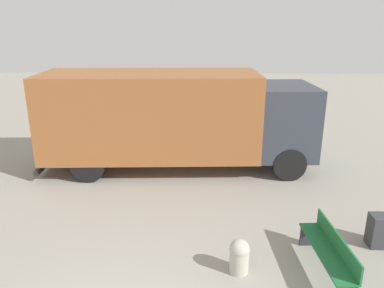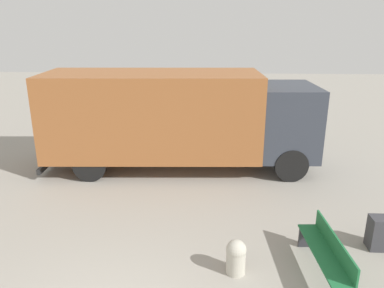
{
  "view_description": "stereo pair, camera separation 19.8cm",
  "coord_description": "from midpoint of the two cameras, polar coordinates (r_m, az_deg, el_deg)",
  "views": [
    {
      "loc": [
        1.36,
        -4.02,
        4.48
      ],
      "look_at": [
        1.15,
        4.63,
        1.63
      ],
      "focal_mm": 35.0,
      "sensor_mm": 36.0,
      "label": 1
    },
    {
      "loc": [
        1.56,
        -4.02,
        4.48
      ],
      "look_at": [
        1.15,
        4.63,
        1.63
      ],
      "focal_mm": 35.0,
      "sensor_mm": 36.0,
      "label": 2
    }
  ],
  "objects": [
    {
      "name": "delivery_truck",
      "position": [
        11.57,
        -3.12,
        4.28
      ],
      "size": [
        8.38,
        2.76,
        3.02
      ],
      "rotation": [
        0.0,
        0.0,
        0.04
      ],
      "color": "#99592D",
      "rests_on": "ground"
    },
    {
      "name": "park_bench",
      "position": [
        7.52,
        19.52,
        -15.08
      ],
      "size": [
        0.51,
        1.96,
        0.83
      ],
      "rotation": [
        0.0,
        0.0,
        1.63
      ],
      "color": "#1E6638",
      "rests_on": "ground"
    },
    {
      "name": "bollard_near_bench",
      "position": [
        7.26,
        6.41,
        -16.51
      ],
      "size": [
        0.38,
        0.38,
        0.68
      ],
      "color": "#B2AD9E",
      "rests_on": "ground"
    },
    {
      "name": "utility_box",
      "position": [
        8.81,
        26.17,
        -11.77
      ],
      "size": [
        0.45,
        0.37,
        0.7
      ],
      "color": "#38383D",
      "rests_on": "ground"
    }
  ]
}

